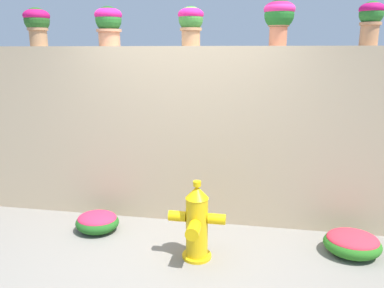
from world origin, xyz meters
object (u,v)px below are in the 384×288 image
object	(u,v)px
potted_plant_4	(279,16)
potted_plant_5	(371,18)
flower_bush_left	(352,243)
potted_plant_3	(191,22)
potted_plant_2	(109,22)
flower_bush_right	(97,221)
fire_hydrant	(197,224)
potted_plant_1	(37,22)

from	to	relation	value
potted_plant_4	potted_plant_5	distance (m)	0.94
potted_plant_5	flower_bush_left	bearing A→B (deg)	-99.61
potted_plant_3	potted_plant_2	bearing A→B (deg)	177.71
potted_plant_4	flower_bush_right	distance (m)	3.06
flower_bush_right	potted_plant_4	bearing A→B (deg)	17.58
potted_plant_3	potted_plant_4	xyz separation A→B (m)	(0.96, 0.02, 0.05)
potted_plant_4	fire_hydrant	bearing A→B (deg)	-126.29
fire_hydrant	flower_bush_left	size ratio (longest dim) A/B	1.43
potted_plant_3	flower_bush_left	world-z (taller)	potted_plant_3
potted_plant_4	potted_plant_3	bearing A→B (deg)	-178.85
potted_plant_1	flower_bush_left	bearing A→B (deg)	-9.60
fire_hydrant	potted_plant_3	bearing A→B (deg)	103.28
potted_plant_2	potted_plant_4	distance (m)	1.95
potted_plant_5	flower_bush_right	bearing A→B (deg)	-167.66
potted_plant_1	flower_bush_left	xyz separation A→B (m)	(3.66, -0.62, -2.23)
flower_bush_left	flower_bush_right	xyz separation A→B (m)	(-2.78, 0.03, -0.01)
fire_hydrant	flower_bush_right	distance (m)	1.31
potted_plant_2	potted_plant_4	bearing A→B (deg)	-0.59
fire_hydrant	flower_bush_left	xyz separation A→B (m)	(1.56, 0.35, -0.25)
potted_plant_3	potted_plant_5	xyz separation A→B (m)	(1.90, 0.03, 0.02)
potted_plant_3	flower_bush_left	size ratio (longest dim) A/B	0.76
potted_plant_5	flower_bush_right	world-z (taller)	potted_plant_5
potted_plant_4	flower_bush_right	size ratio (longest dim) A/B	0.97
potted_plant_4	potted_plant_5	world-z (taller)	potted_plant_4
potted_plant_1	potted_plant_4	bearing A→B (deg)	0.62
flower_bush_left	potted_plant_4	bearing A→B (deg)	141.74
potted_plant_2	flower_bush_left	bearing A→B (deg)	-13.57
potted_plant_1	flower_bush_right	size ratio (longest dim) A/B	0.90
potted_plant_3	fire_hydrant	distance (m)	2.21
potted_plant_1	potted_plant_5	xyz separation A→B (m)	(3.77, 0.04, 0.00)
potted_plant_5	fire_hydrant	distance (m)	2.79
fire_hydrant	flower_bush_left	distance (m)	1.61
flower_bush_left	flower_bush_right	size ratio (longest dim) A/B	1.14
potted_plant_1	flower_bush_right	distance (m)	2.48
potted_plant_3	potted_plant_5	bearing A→B (deg)	0.96
potted_plant_2	potted_plant_3	xyz separation A→B (m)	(0.99, -0.04, -0.01)
potted_plant_2	fire_hydrant	xyz separation A→B (m)	(1.22, -1.02, -1.98)
potted_plant_2	potted_plant_5	world-z (taller)	potted_plant_2
potted_plant_1	fire_hydrant	bearing A→B (deg)	-24.70
potted_plant_3	fire_hydrant	world-z (taller)	potted_plant_3
potted_plant_5	flower_bush_left	size ratio (longest dim) A/B	0.79
potted_plant_4	flower_bush_right	xyz separation A→B (m)	(-1.96, -0.62, -2.27)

